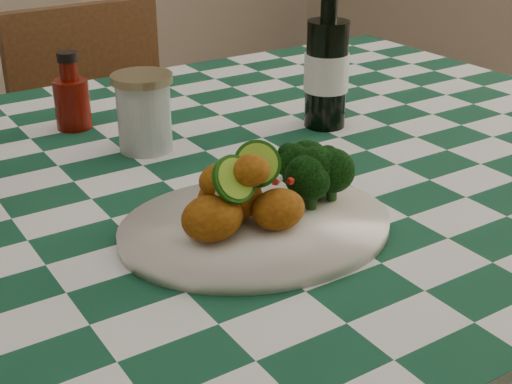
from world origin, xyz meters
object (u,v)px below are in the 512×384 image
beer_bottle (327,53)px  wooden_chair_right (126,193)px  plate (256,228)px  fried_chicken_pile (246,191)px  mason_jar (144,113)px  ketchup_bottle (71,91)px

beer_bottle → wooden_chair_right: bearing=98.7°
plate → wooden_chair_right: 0.99m
wooden_chair_right → fried_chicken_pile: bearing=-105.7°
mason_jar → beer_bottle: beer_bottle is taller
mason_jar → ketchup_bottle: bearing=110.9°
mason_jar → wooden_chair_right: mason_jar is taller
mason_jar → fried_chicken_pile: bearing=-94.0°
plate → wooden_chair_right: bearing=77.5°
plate → fried_chicken_pile: size_ratio=2.42×
fried_chicken_pile → wooden_chair_right: fried_chicken_pile is taller
fried_chicken_pile → ketchup_bottle: bearing=94.4°
fried_chicken_pile → wooden_chair_right: 1.01m
plate → fried_chicken_pile: (-0.01, 0.00, 0.05)m
fried_chicken_pile → wooden_chair_right: bearing=76.7°
mason_jar → beer_bottle: size_ratio=0.48×
beer_bottle → mason_jar: bearing=167.9°
ketchup_bottle → beer_bottle: (0.35, -0.21, 0.06)m
plate → beer_bottle: bearing=40.3°
ketchup_bottle → beer_bottle: size_ratio=0.52×
mason_jar → wooden_chair_right: bearing=71.9°
wooden_chair_right → beer_bottle: bearing=-83.7°
plate → mason_jar: bearing=88.6°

